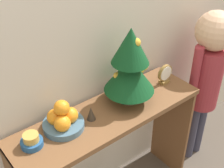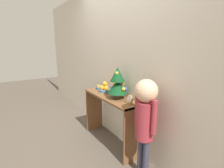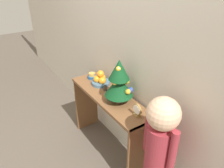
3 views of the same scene
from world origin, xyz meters
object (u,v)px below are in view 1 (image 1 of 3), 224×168
object	(u,v)px
singing_bowl	(32,141)
desk_clock	(165,74)
child_figure	(208,68)
fruit_bowl	(63,120)
figurine	(91,113)
mini_tree	(130,66)

from	to	relation	value
singing_bowl	desk_clock	bearing A→B (deg)	-1.53
desk_clock	child_figure	bearing A→B (deg)	-10.06
desk_clock	singing_bowl	bearing A→B (deg)	178.47
fruit_bowl	figurine	world-z (taller)	fruit_bowl
mini_tree	child_figure	bearing A→B (deg)	-5.89
mini_tree	fruit_bowl	world-z (taller)	mini_tree
mini_tree	singing_bowl	xyz separation A→B (m)	(-0.59, 0.02, -0.20)
fruit_bowl	desk_clock	size ratio (longest dim) A/B	1.67
figurine	child_figure	xyz separation A→B (m)	(0.89, -0.07, -0.03)
desk_clock	mini_tree	bearing A→B (deg)	179.34
figurine	child_figure	distance (m)	0.90
desk_clock	child_figure	xyz separation A→B (m)	(0.35, -0.06, -0.06)
singing_bowl	desk_clock	size ratio (longest dim) A/B	0.86
mini_tree	desk_clock	distance (m)	0.33
singing_bowl	mini_tree	bearing A→B (deg)	-1.95
figurine	singing_bowl	bearing A→B (deg)	176.63
figurine	child_figure	size ratio (longest dim) A/B	0.07
singing_bowl	figurine	bearing A→B (deg)	-3.37
child_figure	mini_tree	bearing A→B (deg)	174.11
mini_tree	figurine	bearing A→B (deg)	179.84
fruit_bowl	singing_bowl	size ratio (longest dim) A/B	1.96
singing_bowl	figurine	distance (m)	0.33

